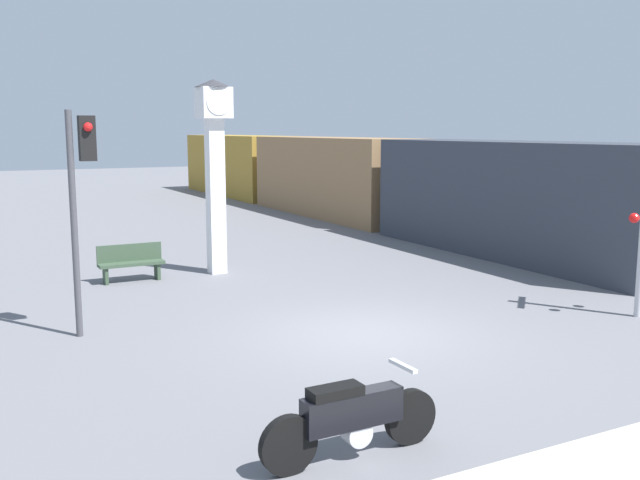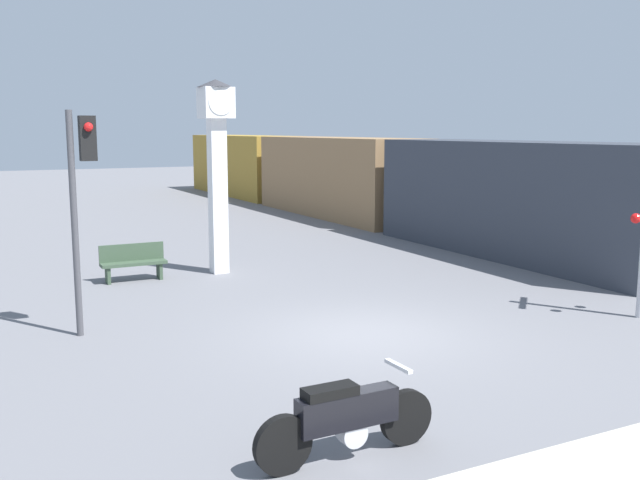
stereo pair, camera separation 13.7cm
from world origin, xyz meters
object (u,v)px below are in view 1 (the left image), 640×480
(freight_train, at_px, (334,177))
(bench, at_px, (131,262))
(traffic_light, at_px, (81,182))
(clock_tower, at_px, (215,148))
(motorcycle, at_px, (352,418))

(freight_train, bearing_deg, bench, -138.65)
(freight_train, relative_size, traffic_light, 8.21)
(traffic_light, bearing_deg, clock_tower, 47.31)
(motorcycle, distance_m, bench, 10.96)
(freight_train, height_order, traffic_light, traffic_light)
(clock_tower, relative_size, bench, 3.13)
(clock_tower, bearing_deg, bench, 179.87)
(motorcycle, distance_m, freight_train, 23.58)
(motorcycle, height_order, freight_train, freight_train)
(bench, bearing_deg, motorcycle, -89.99)
(freight_train, xyz_separation_m, bench, (-11.13, -9.79, -1.21))
(traffic_light, bearing_deg, motorcycle, -74.62)
(motorcycle, xyz_separation_m, freight_train, (11.13, 20.76, 1.21))
(freight_train, xyz_separation_m, traffic_light, (-12.93, -14.20, 1.12))
(motorcycle, xyz_separation_m, traffic_light, (-1.80, 6.56, 2.33))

